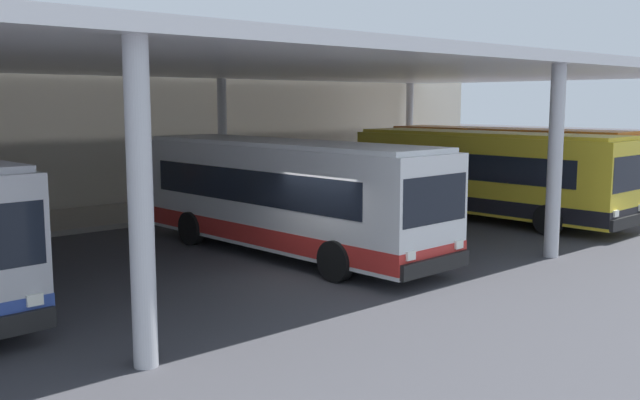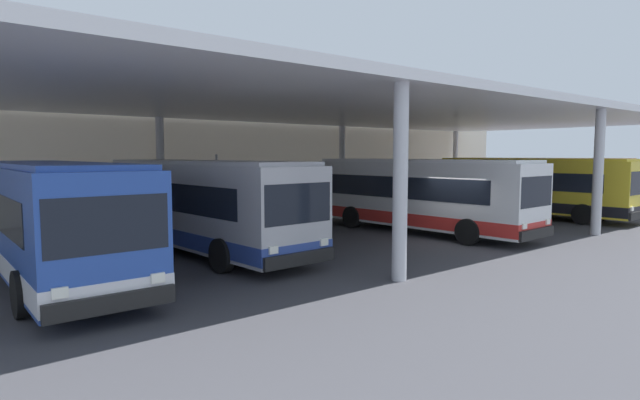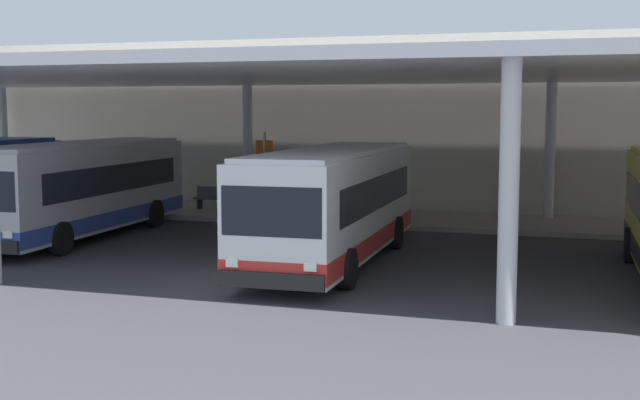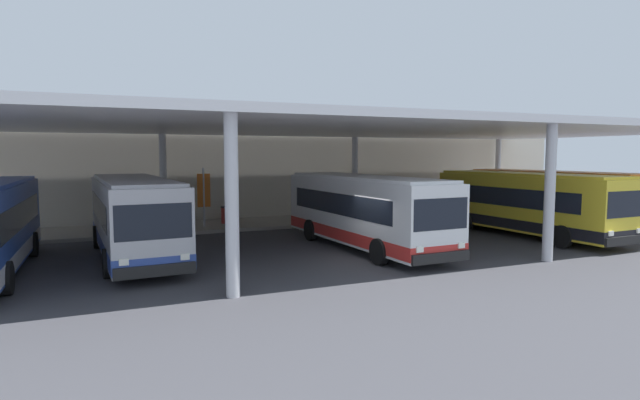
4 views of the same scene
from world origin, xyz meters
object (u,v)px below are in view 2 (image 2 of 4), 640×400
bus_nearest_bay (50,219)px  bus_far_bay (531,186)px  bus_departing (537,183)px  banner_sign (217,183)px  bus_second_bay (202,204)px  bus_middle_bay (419,194)px  bench_waiting (161,212)px  trash_bin (233,206)px

bus_nearest_bay → bus_far_bay: same height
bus_departing → banner_sign: size_ratio=3.33×
bus_far_bay → bus_nearest_bay: bearing=177.5°
bus_second_bay → bus_far_bay: size_ratio=1.00×
bus_middle_bay → bus_departing: size_ratio=0.99×
bus_second_bay → bench_waiting: (1.48, 7.24, -0.99)m
bus_far_bay → bench_waiting: bus_far_bay is taller
bench_waiting → trash_bin: 3.89m
bus_second_bay → trash_bin: bus_second_bay is taller
bus_nearest_bay → bus_far_bay: size_ratio=1.00×
bus_nearest_bay → banner_sign: bearing=39.6°
bus_second_bay → bench_waiting: bearing=78.4°
bus_far_bay → trash_bin: bearing=144.5°
bus_second_bay → trash_bin: bearing=53.6°
bus_far_bay → bus_second_bay: bearing=173.6°
bus_far_bay → trash_bin: bus_far_bay is taller
trash_bin → bus_far_bay: bearing=-35.5°
bench_waiting → banner_sign: 2.97m
bus_second_bay → bus_middle_bay: 9.50m
bus_nearest_bay → bench_waiting: (6.45, 8.28, -0.99)m
bus_nearest_bay → trash_bin: bus_nearest_bay is taller
bus_far_bay → banner_sign: (-14.48, 8.44, 0.32)m
bus_second_bay → bus_middle_bay: same height
trash_bin → banner_sign: size_ratio=0.31×
bus_middle_bay → trash_bin: size_ratio=10.83×
bench_waiting → trash_bin: trash_bin is taller
bus_nearest_bay → trash_bin: bearing=38.8°
trash_bin → banner_sign: bearing=-146.3°
bench_waiting → bus_second_bay: bearing=-101.6°
bus_nearest_bay → bus_middle_bay: bearing=-3.3°
bus_second_bay → bus_nearest_bay: bearing=-168.1°
bus_nearest_bay → bus_middle_bay: 14.31m
banner_sign → bus_departing: bearing=-20.8°
bench_waiting → banner_sign: banner_sign is taller
bus_nearest_bay → banner_sign: size_ratio=3.30×
bus_middle_bay → bench_waiting: 12.05m
bench_waiting → bus_departing: bearing=-20.6°
bus_departing → trash_bin: 18.47m
bus_middle_bay → bus_far_bay: (9.15, -0.22, 0.00)m
bus_second_bay → banner_sign: banner_sign is taller
bus_departing → trash_bin: bus_departing is taller
bus_middle_bay → bus_far_bay: bearing=-1.4°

